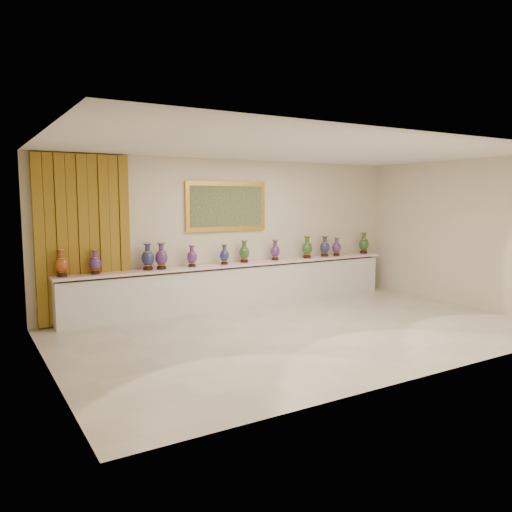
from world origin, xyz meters
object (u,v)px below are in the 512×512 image
Objects in this scene: vase_0 at (62,264)px; vase_2 at (148,258)px; vase_1 at (95,263)px; counter at (240,285)px.

vase_2 is at bearing 0.71° from vase_0.
vase_2 is at bearing 0.44° from vase_1.
counter is 2.06m from vase_2.
vase_2 is at bearing -179.80° from counter.
vase_0 is at bearing -179.58° from counter.
counter is at bearing 0.20° from vase_2.
vase_1 is 0.95m from vase_2.
counter is 3.51m from vase_0.
vase_1 is at bearing -179.56° from vase_2.
vase_2 is (0.95, 0.01, 0.03)m from vase_1.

